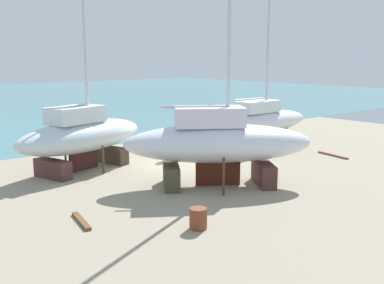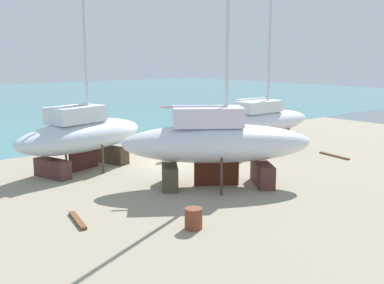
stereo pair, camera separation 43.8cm
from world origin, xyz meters
name	(u,v)px [view 2 (the right image)]	position (x,y,z in m)	size (l,w,h in m)	color
ground_plane	(231,184)	(0.00, -5.58, 0.00)	(49.56, 49.56, 0.00)	gray
sailboat_large_starboard	(82,135)	(-4.23, 1.50, 1.91)	(8.65, 4.76, 12.65)	#453527
sailboat_far_slipway	(263,121)	(7.62, -0.55, 1.83)	(8.46, 2.82, 13.80)	brown
sailboat_small_center	(216,142)	(-0.79, -5.34, 2.09)	(8.91, 7.33, 13.61)	#502E28
worker	(171,144)	(1.08, 0.71, 0.90)	(0.28, 0.46, 1.74)	#387842
barrel_tipped_center	(193,218)	(-5.12, -9.02, 0.38)	(0.63, 0.63, 0.75)	brown
barrel_by_slipway	(286,132)	(12.39, 1.41, 0.39)	(0.61, 0.61, 0.77)	brown
timber_long_fore	(78,220)	(-8.02, -5.80, 0.06)	(1.95, 0.22, 0.12)	brown
timber_short_skew	(334,156)	(9.25, -5.01, 0.05)	(2.34, 0.20, 0.10)	brown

